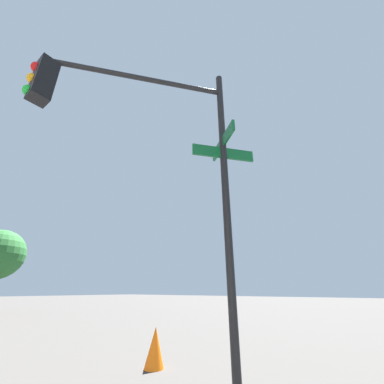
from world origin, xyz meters
TOP-DOWN VIEW (x-y plane):
  - traffic_signal_near at (-6.28, -6.37)m, footprint 2.49×2.99m
  - traffic_cone at (-5.23, -8.00)m, footprint 0.36×0.36m

SIDE VIEW (x-z plane):
  - traffic_cone at x=-5.23m, z-range 0.00..0.67m
  - traffic_signal_near at x=-6.28m, z-range 1.08..6.34m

